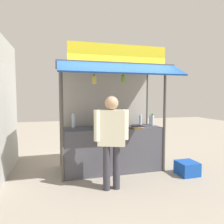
# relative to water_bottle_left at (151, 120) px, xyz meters

# --- Properties ---
(ground_plane) EXTENTS (20.00, 20.00, 0.00)m
(ground_plane) POSITION_rel_water_bottle_left_xyz_m (-1.03, -0.14, -1.12)
(ground_plane) COLOR #9E9384
(stall_counter) EXTENTS (2.24, 0.74, 1.00)m
(stall_counter) POSITION_rel_water_bottle_left_xyz_m (-1.03, -0.14, -0.62)
(stall_counter) COLOR #4C4C56
(stall_counter) RESTS_ON ground
(stall_structure) EXTENTS (2.44, 1.67, 2.73)m
(stall_structure) POSITION_rel_water_bottle_left_xyz_m (-1.03, 0.03, 0.56)
(stall_structure) COLOR #4C4742
(stall_structure) RESTS_ON ground
(water_bottle_left) EXTENTS (0.07, 0.07, 0.25)m
(water_bottle_left) POSITION_rel_water_bottle_left_xyz_m (0.00, 0.00, 0.00)
(water_bottle_left) COLOR silver
(water_bottle_left) RESTS_ON stall_counter
(water_bottle_back_left) EXTENTS (0.07, 0.07, 0.26)m
(water_bottle_back_left) POSITION_rel_water_bottle_left_xyz_m (-0.23, 0.09, 0.00)
(water_bottle_back_left) COLOR silver
(water_bottle_back_left) RESTS_ON stall_counter
(water_bottle_mid_right) EXTENTS (0.09, 0.09, 0.31)m
(water_bottle_mid_right) POSITION_rel_water_bottle_left_xyz_m (-1.18, 0.12, 0.03)
(water_bottle_mid_right) COLOR silver
(water_bottle_mid_right) RESTS_ON stall_counter
(water_bottle_right) EXTENTS (0.09, 0.09, 0.31)m
(water_bottle_right) POSITION_rel_water_bottle_left_xyz_m (-1.87, 0.10, 0.03)
(water_bottle_right) COLOR silver
(water_bottle_right) RESTS_ON stall_counter
(water_bottle_far_left) EXTENTS (0.08, 0.08, 0.28)m
(water_bottle_far_left) POSITION_rel_water_bottle_left_xyz_m (0.00, -0.10, 0.01)
(water_bottle_far_left) COLOR silver
(water_bottle_far_left) RESTS_ON stall_counter
(magazine_stack_back_right) EXTENTS (0.27, 0.26, 0.05)m
(magazine_stack_back_right) POSITION_rel_water_bottle_left_xyz_m (-0.50, -0.37, -0.09)
(magazine_stack_back_right) COLOR yellow
(magazine_stack_back_right) RESTS_ON stall_counter
(magazine_stack_rear_center) EXTENTS (0.25, 0.25, 0.06)m
(magazine_stack_rear_center) POSITION_rel_water_bottle_left_xyz_m (-0.88, -0.26, -0.09)
(magazine_stack_rear_center) COLOR purple
(magazine_stack_rear_center) RESTS_ON stall_counter
(banana_bunch_leftmost) EXTENTS (0.10, 0.10, 0.27)m
(banana_bunch_leftmost) POSITION_rel_water_bottle_left_xyz_m (-0.92, -0.62, 0.94)
(banana_bunch_leftmost) COLOR #332D23
(banana_bunch_inner_right) EXTENTS (0.11, 0.11, 0.31)m
(banana_bunch_inner_right) POSITION_rel_water_bottle_left_xyz_m (-1.52, -0.61, 0.91)
(banana_bunch_inner_right) COLOR #332D23
(vendor_person) EXTENTS (0.65, 0.37, 1.71)m
(vendor_person) POSITION_rel_water_bottle_left_xyz_m (-1.30, -1.09, -0.09)
(vendor_person) COLOR #383842
(vendor_person) RESTS_ON ground
(plastic_crate) EXTENTS (0.42, 0.42, 0.29)m
(plastic_crate) POSITION_rel_water_bottle_left_xyz_m (0.47, -0.85, -0.97)
(plastic_crate) COLOR #194CB2
(plastic_crate) RESTS_ON ground
(neighbour_wall) EXTENTS (0.20, 2.40, 2.94)m
(neighbour_wall) POSITION_rel_water_bottle_left_xyz_m (-3.37, 0.16, 0.35)
(neighbour_wall) COLOR #B8BAB3
(neighbour_wall) RESTS_ON ground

